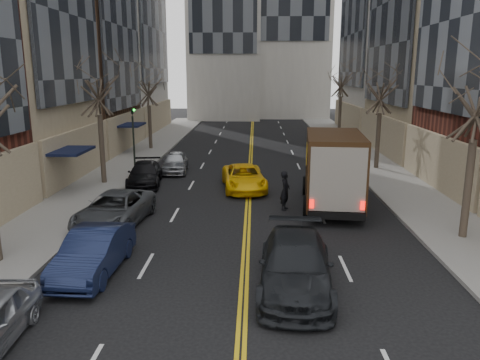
% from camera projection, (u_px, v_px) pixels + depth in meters
% --- Properties ---
extents(sidewalk_left, '(4.00, 66.00, 0.15)m').
position_uv_depth(sidewalk_left, '(131.00, 162.00, 35.17)').
color(sidewalk_left, slate).
rests_on(sidewalk_left, ground).
extents(sidewalk_right, '(4.00, 66.00, 0.15)m').
position_uv_depth(sidewalk_right, '(372.00, 163.00, 34.61)').
color(sidewalk_right, slate).
rests_on(sidewalk_right, ground).
extents(tree_lf_mid, '(3.20, 3.20, 8.91)m').
position_uv_depth(tree_lf_mid, '(97.00, 73.00, 26.88)').
color(tree_lf_mid, '#382D23').
rests_on(tree_lf_mid, sidewalk_left).
extents(tree_lf_far, '(3.20, 3.20, 8.12)m').
position_uv_depth(tree_lf_far, '(148.00, 80.00, 39.66)').
color(tree_lf_far, '#382D23').
rests_on(tree_lf_far, sidewalk_left).
extents(tree_rt_near, '(3.20, 3.20, 8.71)m').
position_uv_depth(tree_rt_near, '(480.00, 78.00, 17.60)').
color(tree_rt_near, '#382D23').
rests_on(tree_rt_near, sidewalk_right).
extents(tree_rt_mid, '(3.20, 3.20, 8.32)m').
position_uv_depth(tree_rt_mid, '(382.00, 80.00, 31.29)').
color(tree_rt_mid, '#382D23').
rests_on(tree_rt_mid, sidewalk_right).
extents(tree_rt_far, '(3.20, 3.20, 9.11)m').
position_uv_depth(tree_rt_far, '(342.00, 71.00, 45.77)').
color(tree_rt_far, '#382D23').
rests_on(tree_rt_far, sidewalk_right).
extents(traffic_signal, '(0.29, 0.26, 4.70)m').
position_uv_depth(traffic_signal, '(133.00, 134.00, 29.63)').
color(traffic_signal, black).
rests_on(traffic_signal, sidewalk_left).
extents(ups_truck, '(3.34, 7.14, 3.79)m').
position_uv_depth(ups_truck, '(333.00, 170.00, 23.22)').
color(ups_truck, black).
rests_on(ups_truck, ground).
extents(observer_sedan, '(2.63, 5.66, 1.60)m').
position_uv_depth(observer_sedan, '(295.00, 265.00, 14.60)').
color(observer_sedan, black).
rests_on(observer_sedan, ground).
extents(taxi, '(2.93, 5.28, 1.40)m').
position_uv_depth(taxi, '(244.00, 178.00, 27.06)').
color(taxi, yellow).
rests_on(taxi, ground).
extents(pedestrian, '(0.66, 0.82, 1.94)m').
position_uv_depth(pedestrian, '(285.00, 191.00, 23.02)').
color(pedestrian, black).
rests_on(pedestrian, ground).
extents(parked_lf_b, '(1.75, 4.63, 1.51)m').
position_uv_depth(parked_lf_b, '(94.00, 252.00, 15.77)').
color(parked_lf_b, '#101834').
rests_on(parked_lf_b, ground).
extents(parked_lf_c, '(2.92, 5.46, 1.46)m').
position_uv_depth(parked_lf_c, '(114.00, 209.00, 20.71)').
color(parked_lf_c, '#45484C').
rests_on(parked_lf_c, ground).
extents(parked_lf_d, '(2.49, 4.87, 1.35)m').
position_uv_depth(parked_lf_d, '(145.00, 174.00, 28.16)').
color(parked_lf_d, black).
rests_on(parked_lf_d, ground).
extents(parked_lf_e, '(1.97, 4.18, 1.38)m').
position_uv_depth(parked_lf_e, '(175.00, 162.00, 31.76)').
color(parked_lf_e, '#A0A3A7').
rests_on(parked_lf_e, ground).
extents(parked_rt_a, '(1.87, 4.39, 1.41)m').
position_uv_depth(parked_rt_a, '(327.00, 164.00, 30.89)').
color(parked_rt_a, '#505358').
rests_on(parked_rt_a, ground).
extents(parked_rt_b, '(2.80, 4.96, 1.31)m').
position_uv_depth(parked_rt_b, '(326.00, 145.00, 39.25)').
color(parked_rt_b, '#B8BBC0').
rests_on(parked_rt_b, ground).
extents(parked_rt_c, '(2.79, 5.52, 1.54)m').
position_uv_depth(parked_rt_c, '(324.00, 142.00, 40.21)').
color(parked_rt_c, black).
rests_on(parked_rt_c, ground).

